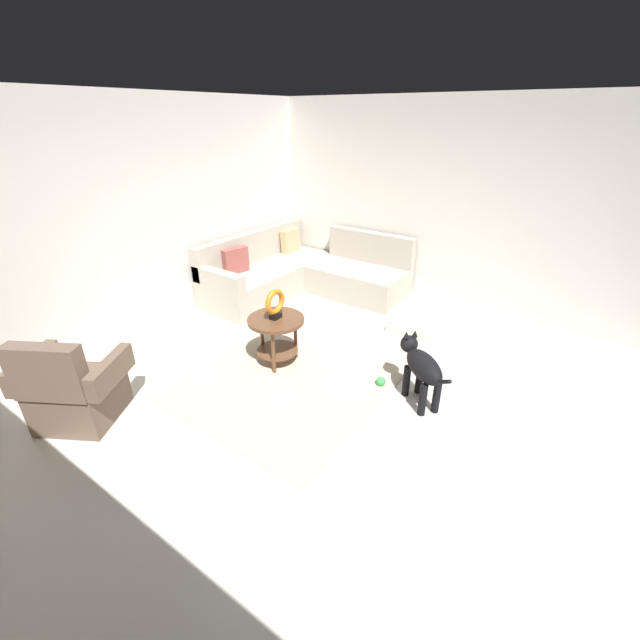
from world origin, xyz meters
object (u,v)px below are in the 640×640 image
dog (421,367)px  dog_toy_ball (381,382)px  armchair (74,391)px  torus_sculpture (275,303)px  side_table (276,329)px  dog_bed_mat (421,322)px  sectional_couch (301,274)px

dog → dog_toy_ball: size_ratio=7.25×
armchair → dog_toy_ball: size_ratio=10.33×
torus_sculpture → side_table: bearing=104.0°
armchair → dog_toy_ball: bearing=15.6°
dog_toy_ball → dog_bed_mat: bearing=7.7°
armchair → dog_bed_mat: bearing=33.2°
side_table → dog: dog is taller
side_table → torus_sculpture: (0.00, -0.00, 0.29)m
dog → sectional_couch: bearing=97.6°
armchair → side_table: size_ratio=1.66×
side_table → sectional_couch: bearing=29.9°
side_table → dog: size_ratio=0.86×
side_table → dog_bed_mat: 2.02m
side_table → torus_sculpture: bearing=-76.0°
dog_bed_mat → dog_toy_ball: 1.51m
side_table → dog: 1.55m
side_table → dog: bearing=-80.8°
dog_toy_ball → sectional_couch: bearing=55.0°
sectional_couch → dog: sectional_couch is taller
sectional_couch → torus_sculpture: (-1.75, -1.01, 0.42)m
armchair → torus_sculpture: bearing=35.0°
sectional_couch → armchair: bearing=-176.7°
armchair → dog_toy_ball: armchair is taller
dog_bed_mat → dog: 1.65m
armchair → dog_toy_ball: 2.80m
side_table → torus_sculpture: 0.29m
torus_sculpture → dog_bed_mat: size_ratio=0.41×
sectional_couch → dog_toy_ball: bearing=-125.0°
armchair → torus_sculpture: armchair is taller
side_table → dog: (0.25, -1.53, -0.04)m
sectional_couch → dog: bearing=-120.7°
sectional_couch → side_table: bearing=-150.1°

